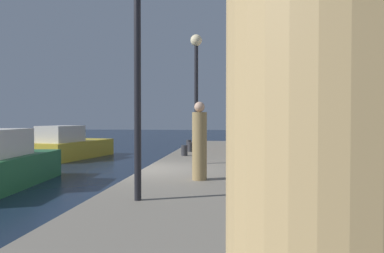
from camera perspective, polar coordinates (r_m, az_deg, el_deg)
ground_plane at (r=10.70m, az=-7.50°, el=-10.70°), size 120.00×120.00×0.00m
quay_dock at (r=10.91m, az=25.46°, el=-8.44°), size 12.10×26.09×0.80m
motorboat_yellow at (r=21.58m, az=-18.16°, el=-2.87°), size 3.11×5.60×1.82m
carousel at (r=18.06m, az=20.47°, el=10.91°), size 5.69×5.69×5.92m
lamp_post_near_edge at (r=6.68m, az=-8.38°, el=15.83°), size 0.36×0.36×4.57m
lamp_post_mid_promenade at (r=11.60m, az=0.65°, el=7.94°), size 0.36×0.36×4.01m
bollard_center at (r=15.76m, az=-0.26°, el=-3.16°), size 0.24×0.24×0.40m
bollard_south at (r=14.07m, az=-1.18°, el=-3.69°), size 0.24×0.24×0.40m
bollard_north at (r=17.51m, az=-0.49°, el=-2.71°), size 0.24×0.24×0.40m
person_near_carousel at (r=8.55m, az=1.15°, el=-2.58°), size 0.34×0.34×1.80m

